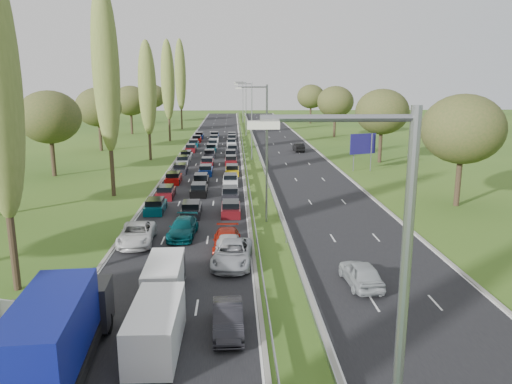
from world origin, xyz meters
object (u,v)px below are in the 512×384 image
object	(u,v)px
near_car_2	(137,234)
blue_lorry	(59,332)
info_sign	(6,314)
direction_sign	(363,145)
white_van_rear	(165,277)
white_van_front	(157,325)

from	to	relation	value
near_car_2	blue_lorry	bearing A→B (deg)	-92.44
info_sign	direction_sign	world-z (taller)	direction_sign
white_van_rear	direction_sign	bearing A→B (deg)	60.23
white_van_front	direction_sign	distance (m)	50.65
near_car_2	white_van_rear	world-z (taller)	white_van_rear
white_van_rear	info_sign	size ratio (longest dim) A/B	2.45
blue_lorry	white_van_rear	size ratio (longest dim) A/B	1.77
white_van_front	direction_sign	bearing A→B (deg)	65.43
blue_lorry	white_van_front	distance (m)	4.35
blue_lorry	info_sign	xyz separation A→B (m)	(-3.60, 3.09, -0.62)
near_car_2	white_van_front	bearing A→B (deg)	-78.83
near_car_2	direction_sign	world-z (taller)	direction_sign
near_car_2	info_sign	distance (m)	14.89
info_sign	direction_sign	distance (m)	53.29
white_van_front	direction_sign	world-z (taller)	direction_sign
white_van_front	white_van_rear	size ratio (longest dim) A/B	1.08
near_car_2	white_van_rear	size ratio (longest dim) A/B	1.07
blue_lorry	white_van_front	xyz separation A→B (m)	(3.75, 2.05, -0.84)
near_car_2	blue_lorry	world-z (taller)	blue_lorry
blue_lorry	white_van_rear	xyz separation A→B (m)	(3.32, 8.17, -0.93)
info_sign	direction_sign	size ratio (longest dim) A/B	0.40
near_car_2	white_van_rear	bearing A→B (deg)	-72.74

